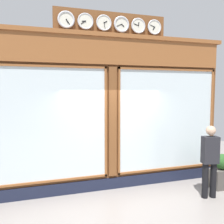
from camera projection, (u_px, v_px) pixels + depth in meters
The scene contains 4 objects.
shop_facade at pixel (110, 111), 6.29m from camera, with size 6.28×0.42×4.38m.
pedestrian at pixel (210, 158), 5.72m from camera, with size 0.40×0.28×1.69m.
planter_box at pixel (222, 178), 6.36m from camera, with size 0.56×0.36×0.49m, color #4C4742.
planter_shrub at pixel (222, 162), 6.32m from camera, with size 0.39×0.39×0.39m, color #285623.
Camera 1 is at (1.88, 5.86, 2.50)m, focal length 39.88 mm.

